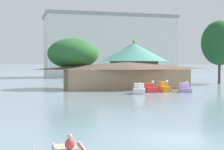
{
  "coord_description": "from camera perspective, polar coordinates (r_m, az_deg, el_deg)",
  "views": [
    {
      "loc": [
        -8.32,
        -17.23,
        4.23
      ],
      "look_at": [
        2.23,
        21.04,
        2.8
      ],
      "focal_mm": 54.57,
      "sensor_mm": 36.0,
      "label": 1
    }
  ],
  "objects": [
    {
      "name": "pedal_boat_white",
      "position": [
        46.64,
        4.55,
        -2.46
      ],
      "size": [
        2.24,
        2.63,
        1.62
      ],
      "rotation": [
        0.0,
        0.0,
        -1.9
      ],
      "color": "white",
      "rests_on": "ground"
    },
    {
      "name": "shoreline_tree_right",
      "position": [
        72.06,
        17.59,
        5.14
      ],
      "size": [
        7.33,
        7.33,
        12.71
      ],
      "color": "brown",
      "rests_on": "ground"
    },
    {
      "name": "shoreline_tree_mid",
      "position": [
        56.2,
        -6.54,
        3.56
      ],
      "size": [
        8.35,
        8.35,
        8.24
      ],
      "color": "brown",
      "rests_on": "ground"
    },
    {
      "name": "boathouse",
      "position": [
        55.28,
        2.5,
        0.04
      ],
      "size": [
        21.36,
        7.04,
        4.36
      ],
      "color": "#9E7F5B",
      "rests_on": "ground"
    },
    {
      "name": "background_building_block",
      "position": [
        103.86,
        -0.44,
        4.85
      ],
      "size": [
        39.19,
        15.05,
        18.5
      ],
      "color": "silver",
      "rests_on": "ground"
    },
    {
      "name": "green_roof_pavilion",
      "position": [
        69.85,
        3.71,
        2.54
      ],
      "size": [
        13.83,
        13.83,
        8.93
      ],
      "color": "brown",
      "rests_on": "ground"
    },
    {
      "name": "pedal_boat_orange",
      "position": [
        50.43,
        8.62,
        -2.11
      ],
      "size": [
        1.49,
        2.54,
        1.75
      ],
      "rotation": [
        0.0,
        0.0,
        -1.51
      ],
      "color": "orange",
      "rests_on": "ground"
    },
    {
      "name": "pedal_boat_red",
      "position": [
        49.33,
        6.26,
        -2.26
      ],
      "size": [
        1.87,
        2.81,
        1.73
      ],
      "rotation": [
        0.0,
        0.0,
        -1.5
      ],
      "color": "red",
      "rests_on": "ground"
    },
    {
      "name": "ground_plane",
      "position": [
        19.59,
        10.3,
        -10.44
      ],
      "size": [
        2000.0,
        2000.0,
        0.0
      ],
      "primitive_type": "plane",
      "color": "gray"
    },
    {
      "name": "pedal_boat_lavender",
      "position": [
        50.5,
        12.08,
        -2.2
      ],
      "size": [
        2.23,
        3.1,
        1.66
      ],
      "rotation": [
        0.0,
        0.0,
        -1.85
      ],
      "color": "#B299D8",
      "rests_on": "ground"
    }
  ]
}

